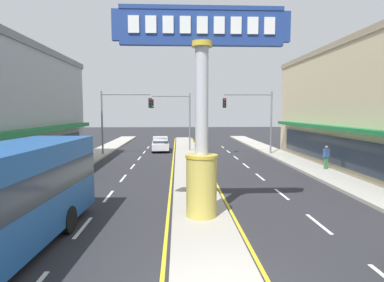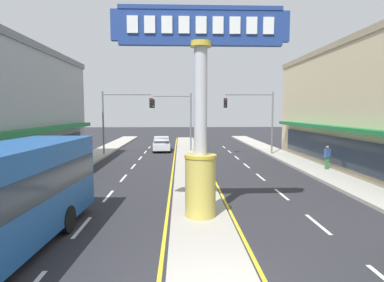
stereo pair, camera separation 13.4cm
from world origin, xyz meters
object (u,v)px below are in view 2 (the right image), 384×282
Objects in this scene: district_sign at (201,117)px; traffic_light_right_side at (255,112)px; sedan_near_right_lane at (161,144)px; pedestrian_far_side at (327,156)px; traffic_light_left_side at (121,112)px; traffic_light_median_far at (177,112)px.

traffic_light_right_side is at bearing 70.74° from district_sign.
sedan_near_right_lane is 17.61m from pedestrian_far_side.
traffic_light_left_side is 6.09m from traffic_light_median_far.
traffic_light_right_side is (12.81, -0.20, 0.00)m from traffic_light_left_side.
traffic_light_right_side and traffic_light_median_far have the same top height.
traffic_light_right_side is 8.24m from traffic_light_median_far.
traffic_light_left_side reaches higher than pedestrian_far_side.
sedan_near_right_lane is at bearing 45.37° from traffic_light_left_side.
traffic_light_median_far is at bearing 30.43° from traffic_light_left_side.
district_sign is 1.31× the size of traffic_light_left_side.
pedestrian_far_side is at bearing -47.75° from traffic_light_median_far.
district_sign is 14.01m from pedestrian_far_side.
traffic_light_median_far is 3.66× the size of pedestrian_far_side.
district_sign is 19.41m from traffic_light_right_side.
traffic_light_left_side is at bearing -134.63° from sedan_near_right_lane.
pedestrian_far_side reaches higher than sedan_near_right_lane.
pedestrian_far_side is at bearing -28.73° from traffic_light_left_side.
district_sign is 4.79× the size of pedestrian_far_side.
pedestrian_far_side is (16.05, -8.80, -3.11)m from traffic_light_left_side.
traffic_light_right_side reaches higher than sedan_near_right_lane.
pedestrian_far_side is (3.24, -8.60, -3.11)m from traffic_light_right_side.
traffic_light_median_far is (-7.55, 3.29, -0.05)m from traffic_light_right_side.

